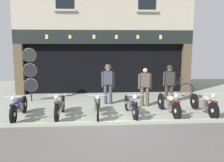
{
  "coord_description": "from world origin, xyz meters",
  "views": [
    {
      "loc": [
        -0.5,
        -7.38,
        2.55
      ],
      "look_at": [
        0.21,
        2.73,
        1.02
      ],
      "focal_mm": 38.52,
      "sensor_mm": 36.0,
      "label": 1
    }
  ],
  "objects_px": {
    "salesman_right": "(169,82)",
    "advert_board_far": "(167,61)",
    "tyre_sign_pole": "(30,71)",
    "motorcycle_center": "(131,104)",
    "leaning_bicycle": "(176,89)",
    "motorcycle_far_left": "(19,106)",
    "shopkeeper_center": "(145,85)",
    "advert_board_near": "(145,63)",
    "salesman_left": "(108,82)",
    "motorcycle_right": "(204,103)",
    "motorcycle_center_left": "(97,105)",
    "motorcycle_left": "(60,105)",
    "motorcycle_center_right": "(169,103)"
  },
  "relations": [
    {
      "from": "motorcycle_left",
      "to": "motorcycle_center",
      "type": "bearing_deg",
      "value": -179.95
    },
    {
      "from": "motorcycle_left",
      "to": "shopkeeper_center",
      "type": "relative_size",
      "value": 1.26
    },
    {
      "from": "motorcycle_center_left",
      "to": "advert_board_near",
      "type": "bearing_deg",
      "value": -121.21
    },
    {
      "from": "motorcycle_left",
      "to": "salesman_left",
      "type": "relative_size",
      "value": 1.17
    },
    {
      "from": "shopkeeper_center",
      "to": "salesman_right",
      "type": "bearing_deg",
      "value": -151.93
    },
    {
      "from": "shopkeeper_center",
      "to": "salesman_left",
      "type": "bearing_deg",
      "value": -12.32
    },
    {
      "from": "advert_board_near",
      "to": "leaning_bicycle",
      "type": "relative_size",
      "value": 0.59
    },
    {
      "from": "advert_board_far",
      "to": "salesman_right",
      "type": "bearing_deg",
      "value": -103.67
    },
    {
      "from": "motorcycle_center_left",
      "to": "salesman_right",
      "type": "relative_size",
      "value": 1.25
    },
    {
      "from": "salesman_right",
      "to": "tyre_sign_pole",
      "type": "relative_size",
      "value": 0.69
    },
    {
      "from": "motorcycle_left",
      "to": "advert_board_near",
      "type": "height_order",
      "value": "advert_board_near"
    },
    {
      "from": "motorcycle_far_left",
      "to": "leaning_bicycle",
      "type": "xyz_separation_m",
      "value": [
        6.73,
        3.25,
        -0.06
      ]
    },
    {
      "from": "advert_board_near",
      "to": "advert_board_far",
      "type": "distance_m",
      "value": 1.22
    },
    {
      "from": "motorcycle_center_left",
      "to": "shopkeeper_center",
      "type": "height_order",
      "value": "shopkeeper_center"
    },
    {
      "from": "salesman_left",
      "to": "salesman_right",
      "type": "distance_m",
      "value": 2.7
    },
    {
      "from": "motorcycle_far_left",
      "to": "motorcycle_left",
      "type": "bearing_deg",
      "value": -179.57
    },
    {
      "from": "motorcycle_far_left",
      "to": "motorcycle_center_left",
      "type": "bearing_deg",
      "value": 178.98
    },
    {
      "from": "shopkeeper_center",
      "to": "tyre_sign_pole",
      "type": "bearing_deg",
      "value": -8.41
    },
    {
      "from": "motorcycle_far_left",
      "to": "motorcycle_center_left",
      "type": "distance_m",
      "value": 2.74
    },
    {
      "from": "salesman_right",
      "to": "advert_board_far",
      "type": "distance_m",
      "value": 2.75
    },
    {
      "from": "motorcycle_center",
      "to": "advert_board_near",
      "type": "height_order",
      "value": "advert_board_near"
    },
    {
      "from": "motorcycle_center_right",
      "to": "shopkeeper_center",
      "type": "bearing_deg",
      "value": -68.57
    },
    {
      "from": "shopkeeper_center",
      "to": "advert_board_near",
      "type": "bearing_deg",
      "value": -95.74
    },
    {
      "from": "advert_board_near",
      "to": "motorcycle_center",
      "type": "bearing_deg",
      "value": -107.42
    },
    {
      "from": "motorcycle_center_right",
      "to": "motorcycle_right",
      "type": "bearing_deg",
      "value": 171.43
    },
    {
      "from": "advert_board_far",
      "to": "shopkeeper_center",
      "type": "bearing_deg",
      "value": -120.61
    },
    {
      "from": "salesman_right",
      "to": "advert_board_far",
      "type": "relative_size",
      "value": 1.64
    },
    {
      "from": "motorcycle_right",
      "to": "tyre_sign_pole",
      "type": "distance_m",
      "value": 7.44
    },
    {
      "from": "motorcycle_center_right",
      "to": "advert_board_near",
      "type": "height_order",
      "value": "advert_board_near"
    },
    {
      "from": "salesman_right",
      "to": "tyre_sign_pole",
      "type": "xyz_separation_m",
      "value": [
        -6.17,
        0.72,
        0.48
      ]
    },
    {
      "from": "motorcycle_center",
      "to": "advert_board_near",
      "type": "relative_size",
      "value": 2.09
    },
    {
      "from": "motorcycle_left",
      "to": "advert_board_near",
      "type": "xyz_separation_m",
      "value": [
        3.93,
        4.37,
        1.15
      ]
    },
    {
      "from": "motorcycle_left",
      "to": "motorcycle_center",
      "type": "height_order",
      "value": "motorcycle_left"
    },
    {
      "from": "tyre_sign_pole",
      "to": "salesman_right",
      "type": "bearing_deg",
      "value": -6.68
    },
    {
      "from": "motorcycle_center",
      "to": "advert_board_near",
      "type": "xyz_separation_m",
      "value": [
        1.38,
        4.39,
        1.17
      ]
    },
    {
      "from": "motorcycle_right",
      "to": "advert_board_near",
      "type": "xyz_separation_m",
      "value": [
        -1.35,
        4.37,
        1.17
      ]
    },
    {
      "from": "shopkeeper_center",
      "to": "advert_board_far",
      "type": "height_order",
      "value": "advert_board_far"
    },
    {
      "from": "shopkeeper_center",
      "to": "advert_board_far",
      "type": "xyz_separation_m",
      "value": [
        1.81,
        3.06,
        0.81
      ]
    },
    {
      "from": "salesman_left",
      "to": "advert_board_far",
      "type": "relative_size",
      "value": 1.69
    },
    {
      "from": "motorcycle_center",
      "to": "motorcycle_far_left",
      "type": "bearing_deg",
      "value": -3.33
    },
    {
      "from": "motorcycle_far_left",
      "to": "shopkeeper_center",
      "type": "height_order",
      "value": "shopkeeper_center"
    },
    {
      "from": "leaning_bicycle",
      "to": "motorcycle_center",
      "type": "bearing_deg",
      "value": 152.75
    },
    {
      "from": "motorcycle_center_left",
      "to": "motorcycle_center",
      "type": "xyz_separation_m",
      "value": [
        1.22,
        -0.01,
        -0.01
      ]
    },
    {
      "from": "motorcycle_right",
      "to": "leaning_bicycle",
      "type": "height_order",
      "value": "leaning_bicycle"
    },
    {
      "from": "tyre_sign_pole",
      "to": "motorcycle_center",
      "type": "bearing_deg",
      "value": -31.3
    },
    {
      "from": "motorcycle_left",
      "to": "leaning_bicycle",
      "type": "xyz_separation_m",
      "value": [
        5.32,
        3.19,
        -0.07
      ]
    },
    {
      "from": "motorcycle_center",
      "to": "motorcycle_center_right",
      "type": "bearing_deg",
      "value": 179.76
    },
    {
      "from": "motorcycle_center_left",
      "to": "tyre_sign_pole",
      "type": "relative_size",
      "value": 0.87
    },
    {
      "from": "advert_board_near",
      "to": "motorcycle_center_left",
      "type": "bearing_deg",
      "value": -120.61
    },
    {
      "from": "salesman_left",
      "to": "motorcycle_right",
      "type": "bearing_deg",
      "value": 157.57
    }
  ]
}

